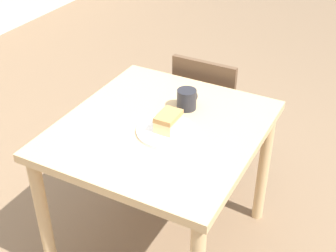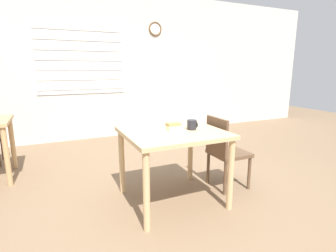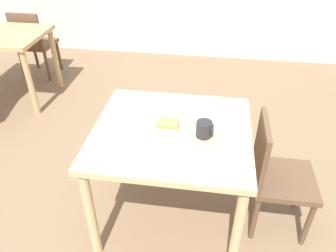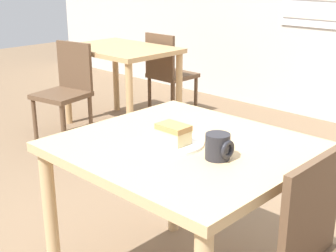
{
  "view_description": "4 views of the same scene",
  "coord_description": "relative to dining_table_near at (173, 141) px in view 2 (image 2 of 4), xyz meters",
  "views": [
    {
      "loc": [
        -1.54,
        -0.76,
        1.92
      ],
      "look_at": [
        -0.01,
        0.05,
        0.79
      ],
      "focal_mm": 50.0,
      "sensor_mm": 36.0,
      "label": 1
    },
    {
      "loc": [
        -1.08,
        -2.18,
        1.36
      ],
      "look_at": [
        -0.05,
        0.08,
        0.81
      ],
      "focal_mm": 28.0,
      "sensor_mm": 36.0,
      "label": 2
    },
    {
      "loc": [
        0.23,
        -1.49,
        1.91
      ],
      "look_at": [
        0.01,
        0.04,
        0.82
      ],
      "focal_mm": 35.0,
      "sensor_mm": 36.0,
      "label": 3
    },
    {
      "loc": [
        1.2,
        -1.23,
        1.43
      ],
      "look_at": [
        -0.04,
        0.06,
        0.82
      ],
      "focal_mm": 50.0,
      "sensor_mm": 36.0,
      "label": 4
    }
  ],
  "objects": [
    {
      "name": "ground_plane",
      "position": [
        -0.02,
        -0.1,
        -0.64
      ],
      "size": [
        14.0,
        14.0,
        0.0
      ],
      "primitive_type": "plane",
      "color": "#7A6047"
    },
    {
      "name": "wall_back",
      "position": [
        -0.02,
        2.93,
        0.76
      ],
      "size": [
        10.0,
        0.09,
        2.8
      ],
      "color": "beige",
      "rests_on": "ground_plane"
    },
    {
      "name": "dining_table_near",
      "position": [
        0.0,
        0.0,
        0.0
      ],
      "size": [
        0.96,
        0.88,
        0.75
      ],
      "color": "tan",
      "rests_on": "ground_plane"
    },
    {
      "name": "chair_near_window",
      "position": [
        0.67,
        0.03,
        -0.19
      ],
      "size": [
        0.39,
        0.39,
        0.83
      ],
      "rotation": [
        0.0,
        0.0,
        1.57
      ],
      "color": "brown",
      "rests_on": "ground_plane"
    },
    {
      "name": "plate",
      "position": [
        -0.03,
        -0.05,
        0.11
      ],
      "size": [
        0.27,
        0.27,
        0.01
      ],
      "color": "white",
      "rests_on": "dining_table_near"
    },
    {
      "name": "cake_slice",
      "position": [
        -0.02,
        -0.05,
        0.16
      ],
      "size": [
        0.13,
        0.09,
        0.08
      ],
      "color": "#E5CC89",
      "rests_on": "plate"
    },
    {
      "name": "coffee_mug",
      "position": [
        0.2,
        -0.04,
        0.16
      ],
      "size": [
        0.1,
        0.09,
        0.1
      ],
      "color": "#232328",
      "rests_on": "dining_table_near"
    }
  ]
}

